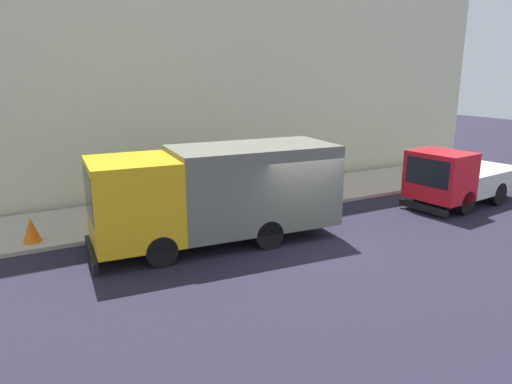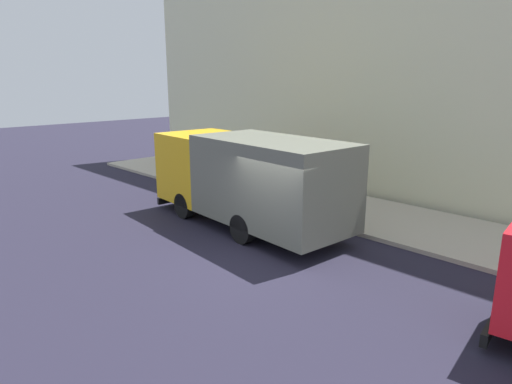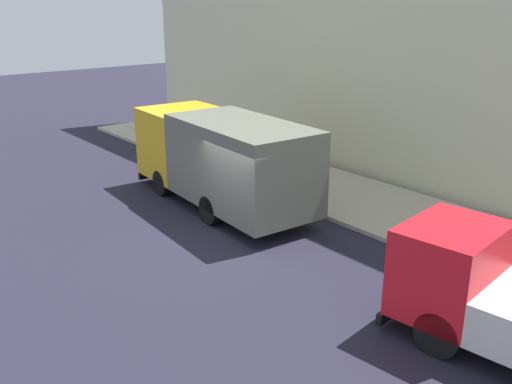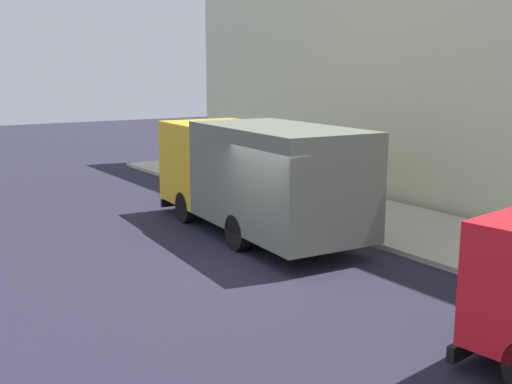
{
  "view_description": "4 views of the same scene",
  "coord_description": "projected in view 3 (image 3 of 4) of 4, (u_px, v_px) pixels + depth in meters",
  "views": [
    {
      "loc": [
        -10.85,
        7.6,
        4.98
      ],
      "look_at": [
        1.27,
        1.01,
        1.42
      ],
      "focal_mm": 32.94,
      "sensor_mm": 36.0,
      "label": 1
    },
    {
      "loc": [
        -7.82,
        -7.48,
        4.49
      ],
      "look_at": [
        1.2,
        1.68,
        1.22
      ],
      "focal_mm": 31.11,
      "sensor_mm": 36.0,
      "label": 2
    },
    {
      "loc": [
        -8.43,
        -11.32,
        6.17
      ],
      "look_at": [
        0.81,
        -0.13,
        1.18
      ],
      "focal_mm": 39.5,
      "sensor_mm": 36.0,
      "label": 3
    },
    {
      "loc": [
        -7.13,
        -10.55,
        4.1
      ],
      "look_at": [
        1.22,
        1.98,
        1.14
      ],
      "focal_mm": 43.01,
      "sensor_mm": 36.0,
      "label": 4
    }
  ],
  "objects": [
    {
      "name": "building_facade",
      "position": [
        413.0,
        2.0,
        17.8
      ],
      "size": [
        0.5,
        30.0,
        12.14
      ],
      "primitive_type": "cube",
      "color": "beige",
      "rests_on": "ground"
    },
    {
      "name": "street_sign_post",
      "position": [
        275.0,
        152.0,
        18.17
      ],
      "size": [
        0.44,
        0.08,
        2.27
      ],
      "color": "#4C5156",
      "rests_on": "sidewalk"
    },
    {
      "name": "pedestrian_standing",
      "position": [
        274.0,
        160.0,
        18.8
      ],
      "size": [
        0.45,
        0.45,
        1.8
      ],
      "rotation": [
        0.0,
        0.0,
        0.5
      ],
      "color": "brown",
      "rests_on": "sidewalk"
    },
    {
      "name": "large_utility_truck",
      "position": [
        221.0,
        157.0,
        17.28
      ],
      "size": [
        2.99,
        7.41,
        2.85
      ],
      "rotation": [
        0.0,
        0.0,
        -0.07
      ],
      "color": "gold",
      "rests_on": "ground"
    },
    {
      "name": "sidewalk",
      "position": [
        351.0,
        197.0,
        18.29
      ],
      "size": [
        3.86,
        30.0,
        0.13
      ],
      "primitive_type": "cube",
      "color": "#B6AC9A",
      "rests_on": "ground"
    },
    {
      "name": "traffic_cone_orange",
      "position": [
        195.0,
        148.0,
        22.61
      ],
      "size": [
        0.52,
        0.52,
        0.75
      ],
      "primitive_type": "cone",
      "color": "orange",
      "rests_on": "sidewalk"
    },
    {
      "name": "ground",
      "position": [
        230.0,
        238.0,
        15.34
      ],
      "size": [
        80.0,
        80.0,
        0.0
      ],
      "primitive_type": "plane",
      "color": "#221F30"
    },
    {
      "name": "pedestrian_walking",
      "position": [
        291.0,
        142.0,
        21.16
      ],
      "size": [
        0.49,
        0.49,
        1.77
      ],
      "rotation": [
        0.0,
        0.0,
        3.71
      ],
      "color": "black",
      "rests_on": "sidewalk"
    }
  ]
}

